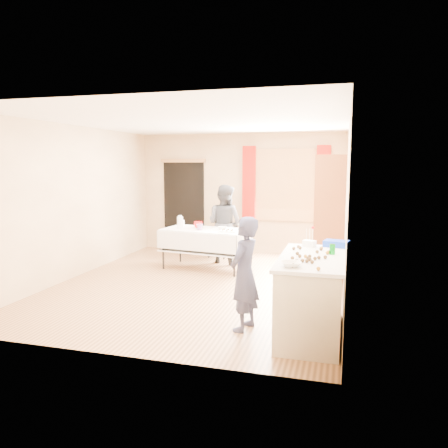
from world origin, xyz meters
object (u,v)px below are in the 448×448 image
(cabinet, at_px, (330,218))
(woman, at_px, (225,224))
(chair, at_px, (220,243))
(party_table, at_px, (205,245))
(counter, at_px, (311,296))
(girl, at_px, (244,274))

(cabinet, height_order, woman, cabinet)
(chair, bearing_deg, woman, -55.24)
(party_table, bearing_deg, counter, -43.46)
(cabinet, distance_m, chair, 2.66)
(chair, relative_size, woman, 0.64)
(party_table, xyz_separation_m, girl, (1.37, -2.75, 0.23))
(counter, xyz_separation_m, woman, (-1.94, 3.29, 0.32))
(party_table, bearing_deg, chair, 99.03)
(party_table, distance_m, chair, 1.12)
(cabinet, distance_m, girl, 2.84)
(cabinet, distance_m, woman, 2.17)
(party_table, relative_size, chair, 1.70)
(cabinet, xyz_separation_m, counter, (-0.10, -2.61, -0.60))
(counter, distance_m, party_table, 3.42)
(party_table, distance_m, woman, 0.72)
(party_table, relative_size, girl, 1.25)
(chair, distance_m, woman, 0.72)
(cabinet, xyz_separation_m, girl, (-0.87, -2.68, -0.37))
(cabinet, height_order, counter, cabinet)
(girl, bearing_deg, counter, 108.41)
(cabinet, relative_size, woman, 1.36)
(counter, xyz_separation_m, chair, (-2.16, 3.78, -0.16))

